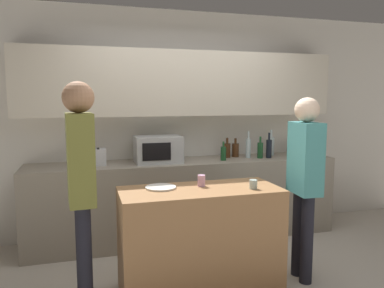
% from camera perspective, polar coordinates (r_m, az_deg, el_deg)
% --- Properties ---
extents(back_wall, '(6.40, 0.40, 2.70)m').
position_cam_1_polar(back_wall, '(4.57, -1.80, 5.52)').
color(back_wall, silver).
rests_on(back_wall, ground_plane).
extents(back_counter, '(3.60, 0.62, 0.93)m').
position_cam_1_polar(back_counter, '(4.47, -0.88, -8.44)').
color(back_counter, gray).
rests_on(back_counter, ground_plane).
extents(kitchen_island, '(1.36, 0.58, 0.90)m').
position_cam_1_polar(kitchen_island, '(3.31, 1.24, -14.38)').
color(kitchen_island, '#996B42').
rests_on(kitchen_island, ground_plane).
extents(microwave, '(0.52, 0.39, 0.30)m').
position_cam_1_polar(microwave, '(4.27, -5.22, -0.80)').
color(microwave, '#B7BABC').
rests_on(microwave, back_counter).
extents(toaster, '(0.26, 0.16, 0.18)m').
position_cam_1_polar(toaster, '(4.20, -14.76, -1.94)').
color(toaster, silver).
rests_on(toaster, back_counter).
extents(potted_plant, '(0.14, 0.14, 0.40)m').
position_cam_1_polar(potted_plant, '(4.89, 15.08, 0.55)').
color(potted_plant, brown).
rests_on(potted_plant, back_counter).
extents(bottle_0, '(0.07, 0.07, 0.22)m').
position_cam_1_polar(bottle_0, '(4.40, 4.80, -1.41)').
color(bottle_0, '#194723').
rests_on(bottle_0, back_counter).
extents(bottle_1, '(0.08, 0.08, 0.24)m').
position_cam_1_polar(bottle_1, '(4.62, 5.37, -0.91)').
color(bottle_1, '#472814').
rests_on(bottle_1, back_counter).
extents(bottle_2, '(0.09, 0.09, 0.23)m').
position_cam_1_polar(bottle_2, '(4.68, 6.63, -0.87)').
color(bottle_2, '#472814').
rests_on(bottle_2, back_counter).
extents(bottle_3, '(0.06, 0.06, 0.33)m').
position_cam_1_polar(bottle_3, '(4.63, 8.57, -0.55)').
color(bottle_3, silver).
rests_on(bottle_3, back_counter).
extents(bottle_4, '(0.07, 0.07, 0.26)m').
position_cam_1_polar(bottle_4, '(4.62, 10.35, -0.90)').
color(bottle_4, '#194723').
rests_on(bottle_4, back_counter).
extents(bottle_5, '(0.07, 0.07, 0.31)m').
position_cam_1_polar(bottle_5, '(4.67, 11.64, -0.64)').
color(bottle_5, black).
rests_on(bottle_5, back_counter).
extents(bottle_6, '(0.08, 0.08, 0.32)m').
position_cam_1_polar(bottle_6, '(4.89, 11.94, -0.24)').
color(bottle_6, silver).
rests_on(bottle_6, back_counter).
extents(plate_on_island, '(0.26, 0.26, 0.01)m').
position_cam_1_polar(plate_on_island, '(3.20, -4.79, -6.60)').
color(plate_on_island, white).
rests_on(plate_on_island, kitchen_island).
extents(cup_0, '(0.07, 0.07, 0.08)m').
position_cam_1_polar(cup_0, '(3.20, 9.33, -6.08)').
color(cup_0, '#ABC1B9').
rests_on(cup_0, kitchen_island).
extents(cup_1, '(0.07, 0.07, 0.10)m').
position_cam_1_polar(cup_1, '(3.25, 1.45, -5.60)').
color(cup_1, '#DDA4CD').
rests_on(cup_1, kitchen_island).
extents(person_left, '(0.22, 0.35, 1.66)m').
position_cam_1_polar(person_left, '(3.50, 16.81, -4.27)').
color(person_left, black).
rests_on(person_left, ground_plane).
extents(person_center, '(0.23, 0.35, 1.78)m').
position_cam_1_polar(person_center, '(2.93, -16.54, -4.76)').
color(person_center, black).
rests_on(person_center, ground_plane).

